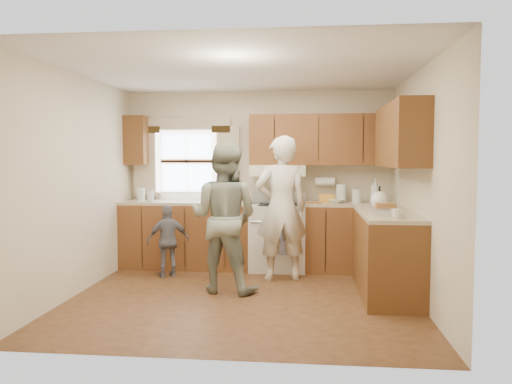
# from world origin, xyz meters

# --- Properties ---
(room) EXTENTS (3.80, 3.80, 3.80)m
(room) POSITION_xyz_m (0.00, 0.00, 1.25)
(room) COLOR #412714
(room) RESTS_ON ground
(kitchen_fixtures) EXTENTS (3.80, 2.25, 2.15)m
(kitchen_fixtures) POSITION_xyz_m (0.62, 1.08, 0.84)
(kitchen_fixtures) COLOR #411E0E
(kitchen_fixtures) RESTS_ON ground
(stove) EXTENTS (0.76, 0.67, 1.07)m
(stove) POSITION_xyz_m (0.30, 1.44, 0.47)
(stove) COLOR silver
(stove) RESTS_ON ground
(woman_left) EXTENTS (0.75, 0.59, 1.83)m
(woman_left) POSITION_xyz_m (0.38, 0.85, 0.91)
(woman_left) COLOR silver
(woman_left) RESTS_ON ground
(woman_right) EXTENTS (0.97, 0.83, 1.72)m
(woman_right) POSITION_xyz_m (-0.25, 0.24, 0.86)
(woman_right) COLOR #283F2B
(woman_right) RESTS_ON ground
(child) EXTENTS (0.60, 0.44, 0.95)m
(child) POSITION_xyz_m (-1.09, 0.84, 0.47)
(child) COLOR slate
(child) RESTS_ON ground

